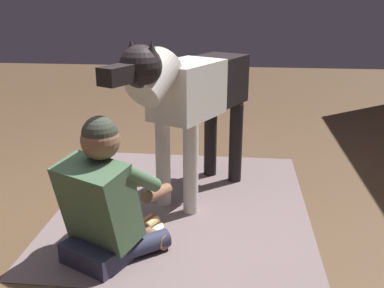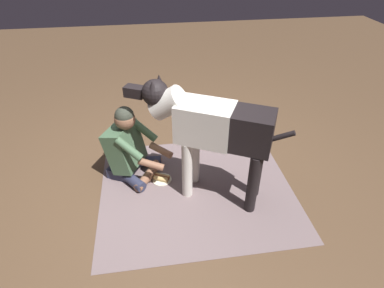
{
  "view_description": "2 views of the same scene",
  "coord_description": "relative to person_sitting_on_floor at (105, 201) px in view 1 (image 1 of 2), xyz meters",
  "views": [
    {
      "loc": [
        2.49,
        0.62,
        1.44
      ],
      "look_at": [
        -0.07,
        0.34,
        0.54
      ],
      "focal_mm": 41.15,
      "sensor_mm": 36.0,
      "label": 1
    },
    {
      "loc": [
        0.11,
        2.67,
        2.29
      ],
      "look_at": [
        -0.25,
        0.25,
        0.57
      ],
      "focal_mm": 29.67,
      "sensor_mm": 36.0,
      "label": 2
    }
  ],
  "objects": [
    {
      "name": "large_dog",
      "position": [
        -0.78,
        0.4,
        0.44
      ],
      "size": [
        1.41,
        0.81,
        1.18
      ],
      "color": "silver",
      "rests_on": "ground"
    },
    {
      "name": "person_sitting_on_floor",
      "position": [
        0.0,
        0.0,
        0.0
      ],
      "size": [
        0.73,
        0.63,
        0.83
      ],
      "color": "#2F334C",
      "rests_on": "ground"
    },
    {
      "name": "area_rug",
      "position": [
        -0.66,
        0.36,
        -0.33
      ],
      "size": [
        1.96,
        1.71,
        0.01
      ],
      "primitive_type": "cube",
      "color": "#6F5E5F",
      "rests_on": "ground"
    },
    {
      "name": "ground_plane",
      "position": [
        -0.37,
        0.09,
        -0.34
      ],
      "size": [
        12.76,
        12.76,
        0.0
      ],
      "primitive_type": "plane",
      "color": "brown"
    },
    {
      "name": "hot_dog_on_plate",
      "position": [
        -0.31,
        0.16,
        -0.31
      ],
      "size": [
        0.21,
        0.21,
        0.06
      ],
      "color": "silver",
      "rests_on": "ground"
    }
  ]
}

